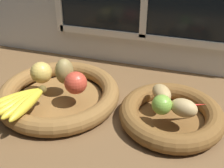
{
  "coord_description": "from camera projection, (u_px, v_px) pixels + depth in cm",
  "views": [
    {
      "loc": [
        17.52,
        -64.41,
        49.53
      ],
      "look_at": [
        -2.11,
        -1.89,
        9.2
      ],
      "focal_mm": 44.52,
      "sensor_mm": 36.0,
      "label": 1
    }
  ],
  "objects": [
    {
      "name": "apple_red_right",
      "position": [
        76.0,
        83.0,
        0.79
      ],
      "size": [
        6.55,
        6.55,
        6.55
      ],
      "primitive_type": "sphere",
      "color": "#CC422D",
      "rests_on": "fruit_bowl_left"
    },
    {
      "name": "lime_near",
      "position": [
        162.0,
        105.0,
        0.71
      ],
      "size": [
        5.25,
        5.25,
        5.25
      ],
      "primitive_type": "sphere",
      "color": "#7AAD3D",
      "rests_on": "fruit_bowl_right"
    },
    {
      "name": "potato_oblong",
      "position": [
        162.0,
        93.0,
        0.77
      ],
      "size": [
        7.88,
        8.79,
        4.0
      ],
      "primitive_type": "ellipsoid",
      "rotation": [
        0.0,
        0.0,
        2.12
      ],
      "color": "tan",
      "rests_on": "fruit_bowl_right"
    },
    {
      "name": "fruit_bowl_left",
      "position": [
        59.0,
        94.0,
        0.85
      ],
      "size": [
        37.03,
        37.03,
        5.2
      ],
      "color": "brown",
      "rests_on": "ground_plane"
    },
    {
      "name": "ground_plane",
      "position": [
        121.0,
        112.0,
        0.84
      ],
      "size": [
        140.0,
        90.0,
        3.0
      ],
      "primitive_type": "cube",
      "color": "brown"
    },
    {
      "name": "chili_pepper",
      "position": [
        181.0,
        106.0,
        0.73
      ],
      "size": [
        14.08,
        8.12,
        2.24
      ],
      "primitive_type": "cone",
      "rotation": [
        0.0,
        1.57,
        0.43
      ],
      "color": "red",
      "rests_on": "fruit_bowl_right"
    },
    {
      "name": "pear_brown",
      "position": [
        64.0,
        71.0,
        0.83
      ],
      "size": [
        6.34,
        6.81,
        8.0
      ],
      "primitive_type": "ellipsoid",
      "rotation": [
        0.0,
        0.0,
        6.08
      ],
      "color": "olive",
      "rests_on": "fruit_bowl_left"
    },
    {
      "name": "banana_bunch_front",
      "position": [
        21.0,
        101.0,
        0.74
      ],
      "size": [
        12.09,
        16.59,
        2.75
      ],
      "color": "yellow",
      "rests_on": "fruit_bowl_left"
    },
    {
      "name": "fruit_bowl_right",
      "position": [
        171.0,
        115.0,
        0.76
      ],
      "size": [
        28.6,
        28.6,
        5.2
      ],
      "color": "brown",
      "rests_on": "ground_plane"
    },
    {
      "name": "apple_golden_left",
      "position": [
        41.0,
        73.0,
        0.84
      ],
      "size": [
        6.59,
        6.59,
        6.59
      ],
      "primitive_type": "sphere",
      "color": "#DBB756",
      "rests_on": "fruit_bowl_left"
    },
    {
      "name": "potato_small",
      "position": [
        184.0,
        108.0,
        0.7
      ],
      "size": [
        7.92,
        6.14,
        4.74
      ],
      "primitive_type": "ellipsoid",
      "rotation": [
        0.0,
        0.0,
        6.06
      ],
      "color": "tan",
      "rests_on": "fruit_bowl_right"
    }
  ]
}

